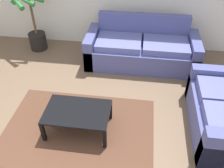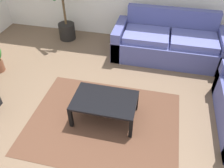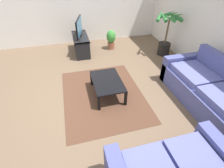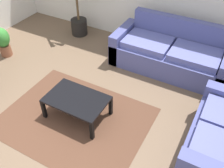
# 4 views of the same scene
# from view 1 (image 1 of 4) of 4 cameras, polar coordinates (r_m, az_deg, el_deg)

# --- Properties ---
(ground_plane) EXTENTS (6.60, 6.60, 0.00)m
(ground_plane) POSITION_cam_1_polar(r_m,az_deg,el_deg) (3.53, -11.83, -14.61)
(ground_plane) COLOR brown
(couch_main) EXTENTS (2.15, 0.90, 0.90)m
(couch_main) POSITION_cam_1_polar(r_m,az_deg,el_deg) (4.90, 6.97, 8.02)
(couch_main) COLOR #4C518C
(couch_main) RESTS_ON ground
(coffee_table) EXTENTS (0.91, 0.60, 0.37)m
(coffee_table) POSITION_cam_1_polar(r_m,az_deg,el_deg) (3.48, -8.13, -6.83)
(coffee_table) COLOR black
(coffee_table) RESTS_ON ground
(area_rug) EXTENTS (2.20, 1.70, 0.01)m
(area_rug) POSITION_cam_1_polar(r_m,az_deg,el_deg) (3.65, -8.07, -11.40)
(area_rug) COLOR #513323
(area_rug) RESTS_ON ground
(potted_palm) EXTENTS (0.77, 0.77, 1.30)m
(potted_palm) POSITION_cam_1_polar(r_m,az_deg,el_deg) (5.47, -17.82, 13.49)
(potted_palm) COLOR black
(potted_palm) RESTS_ON ground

